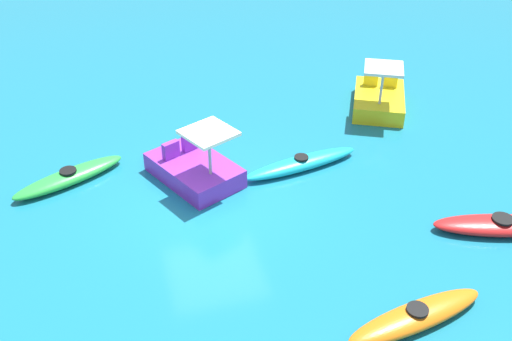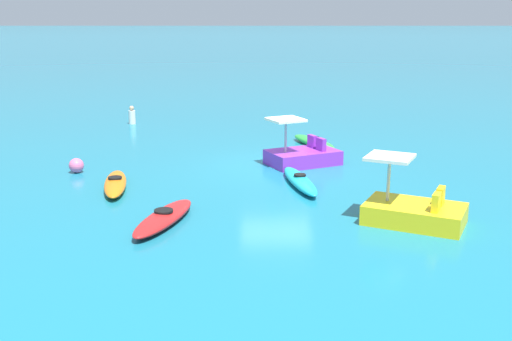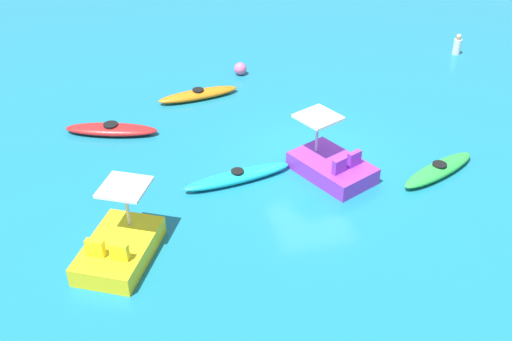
% 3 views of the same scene
% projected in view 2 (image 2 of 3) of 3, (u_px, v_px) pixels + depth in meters
% --- Properties ---
extents(ground_plane, '(600.00, 600.00, 0.00)m').
position_uv_depth(ground_plane, '(277.00, 166.00, 21.01)').
color(ground_plane, '#19728C').
extents(kayak_orange, '(3.05, 1.17, 0.37)m').
position_uv_depth(kayak_orange, '(115.00, 184.00, 18.20)').
color(kayak_orange, orange).
rests_on(kayak_orange, ground_plane).
extents(kayak_red, '(3.14, 1.57, 0.37)m').
position_uv_depth(kayak_red, '(164.00, 218.00, 15.13)').
color(kayak_red, red).
rests_on(kayak_red, ground_plane).
extents(kayak_cyan, '(3.34, 1.20, 0.37)m').
position_uv_depth(kayak_cyan, '(300.00, 181.00, 18.51)').
color(kayak_cyan, '#19B7C6').
rests_on(kayak_cyan, ground_plane).
extents(kayak_green, '(2.96, 1.86, 0.37)m').
position_uv_depth(kayak_green, '(314.00, 142.00, 24.19)').
color(kayak_green, green).
rests_on(kayak_green, ground_plane).
extents(pedal_boat_purple, '(2.40, 2.81, 1.68)m').
position_uv_depth(pedal_boat_purple, '(302.00, 155.00, 21.15)').
color(pedal_boat_purple, purple).
rests_on(pedal_boat_purple, ground_plane).
extents(pedal_boat_yellow, '(2.40, 2.81, 1.68)m').
position_uv_depth(pedal_boat_yellow, '(414.00, 211.00, 15.12)').
color(pedal_boat_yellow, yellow).
rests_on(pedal_boat_yellow, ground_plane).
extents(buoy_pink, '(0.49, 0.49, 0.49)m').
position_uv_depth(buoy_pink, '(76.00, 166.00, 20.04)').
color(buoy_pink, pink).
rests_on(buoy_pink, ground_plane).
extents(person_near_shore, '(0.45, 0.45, 0.88)m').
position_uv_depth(person_near_shore, '(132.00, 116.00, 29.04)').
color(person_near_shore, silver).
rests_on(person_near_shore, ground_plane).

